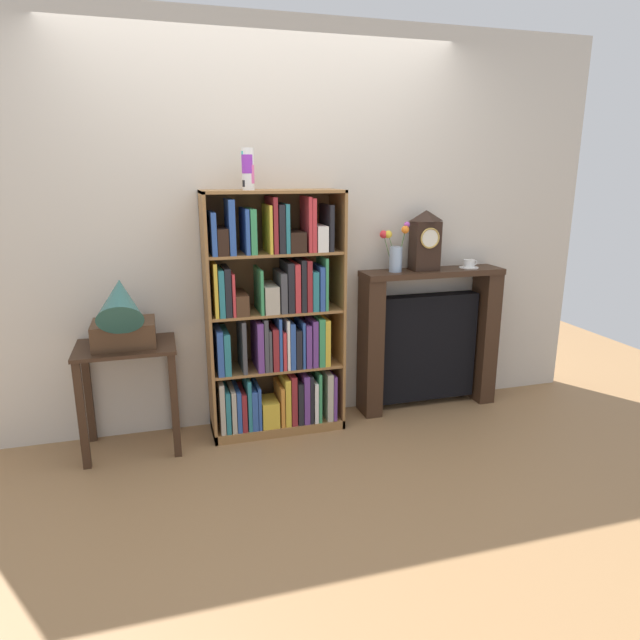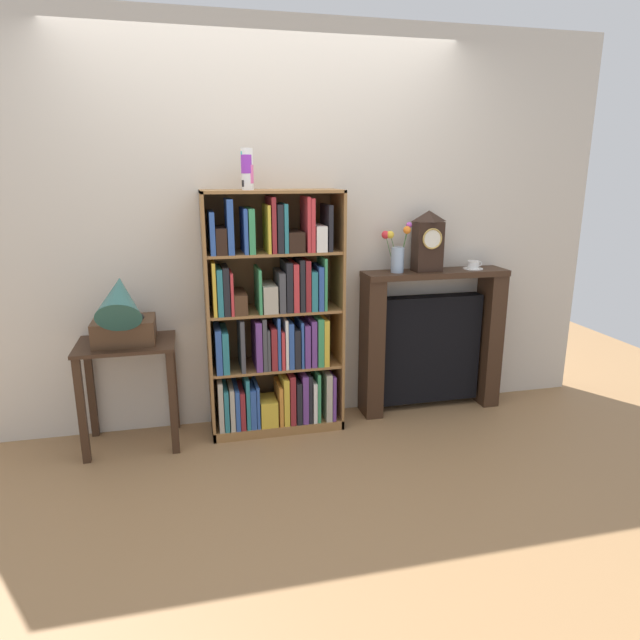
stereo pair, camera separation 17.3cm
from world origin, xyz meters
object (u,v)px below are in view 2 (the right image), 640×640
cup_stack (247,169)px  teacup_with_saucer (473,265)px  mantel_clock (428,241)px  bookshelf (274,327)px  fireplace_mantel (431,341)px  side_table_left (128,369)px  flower_vase (397,252)px  gramophone (122,312)px

cup_stack → teacup_with_saucer: size_ratio=1.76×
mantel_clock → teacup_with_saucer: bearing=0.4°
bookshelf → teacup_with_saucer: (1.42, 0.06, 0.34)m
cup_stack → teacup_with_saucer: bearing=2.6°
bookshelf → fireplace_mantel: bookshelf is taller
bookshelf → side_table_left: bookshelf is taller
cup_stack → bookshelf: bearing=5.8°
mantel_clock → flower_vase: (-0.22, 0.01, -0.07)m
bookshelf → fireplace_mantel: 1.16m
fireplace_mantel → mantel_clock: bearing=-162.5°
side_table_left → cup_stack: bearing=1.3°
mantel_clock → teacup_with_saucer: (0.35, 0.00, -0.18)m
bookshelf → cup_stack: (-0.14, -0.01, 0.99)m
bookshelf → cup_stack: bearing=-174.2°
gramophone → mantel_clock: size_ratio=1.21×
gramophone → fireplace_mantel: gramophone is taller
cup_stack → fireplace_mantel: bearing=4.1°
bookshelf → mantel_clock: size_ratio=3.83×
fireplace_mantel → teacup_with_saucer: teacup_with_saucer is taller
cup_stack → teacup_with_saucer: cup_stack is taller
fireplace_mantel → side_table_left: bearing=-177.0°
cup_stack → fireplace_mantel: cup_stack is taller
bookshelf → mantel_clock: 1.19m
bookshelf → gramophone: (-0.92, -0.09, 0.18)m
bookshelf → mantel_clock: (1.07, 0.06, 0.52)m
gramophone → flower_vase: bearing=5.1°
side_table_left → teacup_with_saucer: size_ratio=4.91×
flower_vase → teacup_with_saucer: 0.58m
mantel_clock → flower_vase: mantel_clock is taller
gramophone → flower_vase: size_ratio=1.48×
teacup_with_saucer → mantel_clock: bearing=-179.6°
gramophone → teacup_with_saucer: 2.35m
teacup_with_saucer → fireplace_mantel: bearing=176.1°
bookshelf → gramophone: size_ratio=3.17×
cup_stack → flower_vase: cup_stack is taller
gramophone → flower_vase: (1.77, 0.16, 0.28)m
cup_stack → mantel_clock: cup_stack is taller
fireplace_mantel → flower_vase: flower_vase is taller
flower_vase → fireplace_mantel: bearing=2.9°
gramophone → fireplace_mantel: bearing=4.8°
fireplace_mantel → teacup_with_saucer: (0.28, -0.02, 0.54)m
fireplace_mantel → flower_vase: bearing=-177.1°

